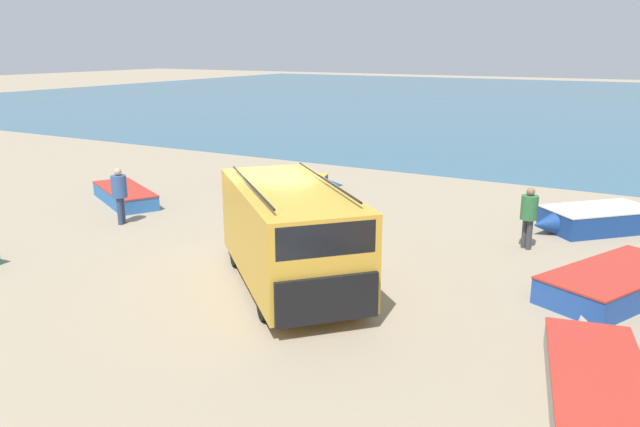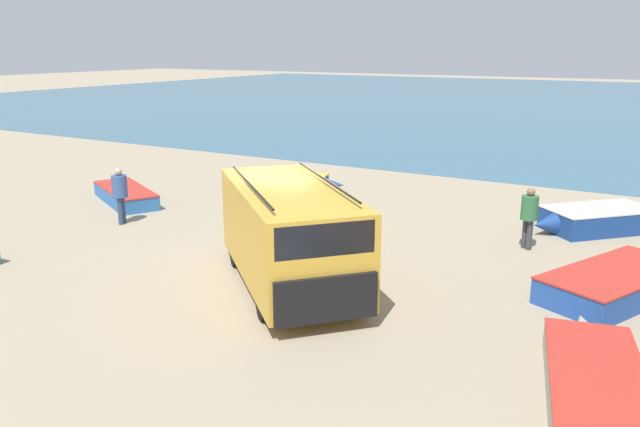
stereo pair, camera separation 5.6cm
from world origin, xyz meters
name	(u,v)px [view 2 (the right image)]	position (x,y,z in m)	size (l,w,h in m)	color
ground_plane	(277,259)	(0.00, 0.00, 0.00)	(200.00, 200.00, 0.00)	gray
sea_water	(580,103)	(0.00, 52.00, 0.00)	(120.00, 80.00, 0.01)	#33607A
parked_van	(290,233)	(1.26, -1.36, 1.25)	(5.35, 5.18, 2.39)	gold
fishing_rowboat_0	(124,194)	(-7.96, 2.40, 0.25)	(4.21, 2.76, 0.51)	#2D66AD
fishing_rowboat_1	(620,282)	(7.76, 1.74, 0.30)	(3.08, 4.55, 0.59)	#234CA3
fishing_rowboat_3	(595,219)	(6.67, 6.74, 0.34)	(3.40, 3.44, 0.68)	navy
fishing_rowboat_4	(284,181)	(-4.35, 6.98, 0.26)	(4.36, 2.07, 0.52)	navy
fishing_rowboat_5	(598,396)	(7.91, -3.34, 0.25)	(2.33, 5.50, 0.51)	#ADA89E
fisherman_0	(529,212)	(5.30, 4.02, 1.00)	(0.44, 0.44, 1.67)	#38383D
fisherman_1	(120,191)	(-5.91, 0.37, 1.03)	(0.45, 0.45, 1.73)	navy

